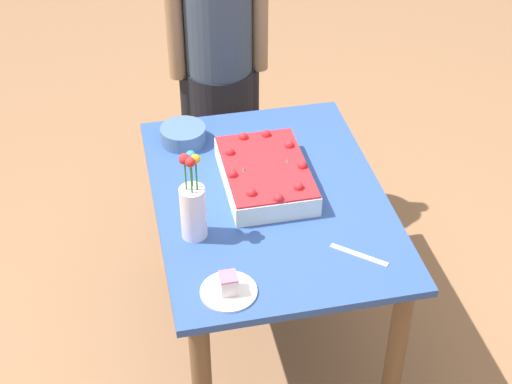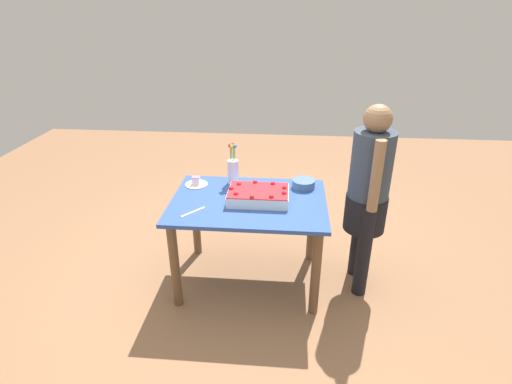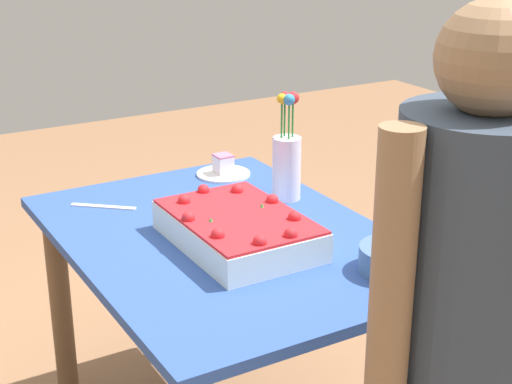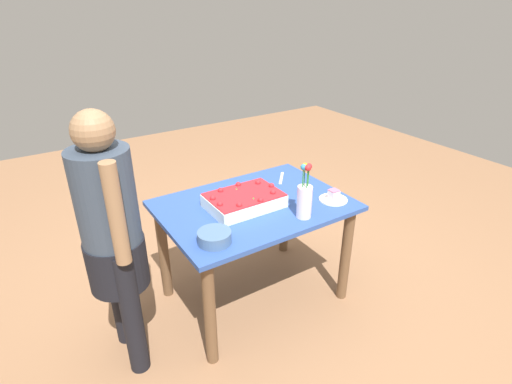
% 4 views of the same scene
% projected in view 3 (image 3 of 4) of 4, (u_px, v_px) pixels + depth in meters
% --- Properties ---
extents(dining_table, '(1.18, 0.85, 0.74)m').
position_uv_depth(dining_table, '(226.00, 277.00, 2.27)').
color(dining_table, '#2F509F').
rests_on(dining_table, ground_plane).
extents(sheet_cake, '(0.46, 0.31, 0.11)m').
position_uv_depth(sheet_cake, '(238.00, 229.00, 2.14)').
color(sheet_cake, white).
rests_on(sheet_cake, dining_table).
extents(serving_plate_with_slice, '(0.19, 0.19, 0.07)m').
position_uv_depth(serving_plate_with_slice, '(223.00, 169.00, 2.70)').
color(serving_plate_with_slice, white).
rests_on(serving_plate_with_slice, dining_table).
extents(cake_knife, '(0.15, 0.17, 0.00)m').
position_uv_depth(cake_knife, '(103.00, 207.00, 2.42)').
color(cake_knife, silver).
rests_on(cake_knife, dining_table).
extents(flower_vase, '(0.09, 0.09, 0.34)m').
position_uv_depth(flower_vase, '(287.00, 161.00, 2.45)').
color(flower_vase, white).
rests_on(flower_vase, dining_table).
extents(fruit_bowl, '(0.18, 0.18, 0.07)m').
position_uv_depth(fruit_bowl, '(395.00, 259.00, 1.99)').
color(fruit_bowl, '#4B6C95').
rests_on(fruit_bowl, dining_table).
extents(person_standing, '(0.31, 0.45, 1.49)m').
position_uv_depth(person_standing, '(464.00, 341.00, 1.48)').
color(person_standing, black).
rests_on(person_standing, ground_plane).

